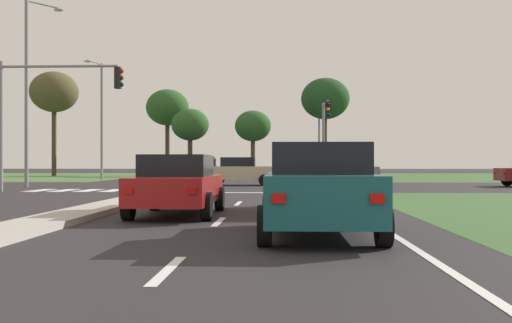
% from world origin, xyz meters
% --- Properties ---
extents(ground_plane, '(200.00, 200.00, 0.00)m').
position_xyz_m(ground_plane, '(0.00, 30.00, 0.00)').
color(ground_plane, '#282628').
extents(grass_verge_far_right, '(35.00, 35.00, 0.01)m').
position_xyz_m(grass_verge_far_right, '(25.50, 54.50, 0.00)').
color(grass_verge_far_right, '#385B2D').
rests_on(grass_verge_far_right, ground).
extents(median_island_near, '(1.20, 22.00, 0.14)m').
position_xyz_m(median_island_near, '(0.00, 11.00, 0.07)').
color(median_island_near, '#ADA89E').
rests_on(median_island_near, ground).
extents(median_island_far, '(1.20, 36.00, 0.14)m').
position_xyz_m(median_island_far, '(0.00, 55.00, 0.07)').
color(median_island_far, gray).
rests_on(median_island_far, ground).
extents(lane_dash_near, '(0.14, 2.00, 0.01)m').
position_xyz_m(lane_dash_near, '(3.50, 3.99, 0.01)').
color(lane_dash_near, silver).
rests_on(lane_dash_near, ground).
extents(lane_dash_second, '(0.14, 2.00, 0.01)m').
position_xyz_m(lane_dash_second, '(3.50, 9.99, 0.01)').
color(lane_dash_second, silver).
rests_on(lane_dash_second, ground).
extents(lane_dash_third, '(0.14, 2.00, 0.01)m').
position_xyz_m(lane_dash_third, '(3.50, 15.99, 0.01)').
color(lane_dash_third, silver).
rests_on(lane_dash_third, ground).
extents(edge_line_right, '(0.14, 24.00, 0.01)m').
position_xyz_m(edge_line_right, '(6.85, 12.00, 0.01)').
color(edge_line_right, silver).
rests_on(edge_line_right, ground).
extents(stop_bar_near, '(6.40, 0.50, 0.01)m').
position_xyz_m(stop_bar_near, '(3.80, 23.00, 0.01)').
color(stop_bar_near, silver).
rests_on(stop_bar_near, ground).
extents(crosswalk_bar_near, '(0.70, 2.80, 0.01)m').
position_xyz_m(crosswalk_bar_near, '(-6.40, 24.80, 0.01)').
color(crosswalk_bar_near, silver).
rests_on(crosswalk_bar_near, ground).
extents(crosswalk_bar_second, '(0.70, 2.80, 0.01)m').
position_xyz_m(crosswalk_bar_second, '(-5.25, 24.80, 0.01)').
color(crosswalk_bar_second, silver).
rests_on(crosswalk_bar_second, ground).
extents(crosswalk_bar_third, '(0.70, 2.80, 0.01)m').
position_xyz_m(crosswalk_bar_third, '(-4.10, 24.80, 0.01)').
color(crosswalk_bar_third, silver).
rests_on(crosswalk_bar_third, ground).
extents(crosswalk_bar_fourth, '(0.70, 2.80, 0.01)m').
position_xyz_m(crosswalk_bar_fourth, '(-2.95, 24.80, 0.01)').
color(crosswalk_bar_fourth, silver).
rests_on(crosswalk_bar_fourth, ground).
extents(crosswalk_bar_fifth, '(0.70, 2.80, 0.01)m').
position_xyz_m(crosswalk_bar_fifth, '(-1.80, 24.80, 0.01)').
color(crosswalk_bar_fifth, silver).
rests_on(crosswalk_bar_fifth, ground).
extents(crosswalk_bar_sixth, '(0.70, 2.80, 0.01)m').
position_xyz_m(crosswalk_bar_sixth, '(-0.65, 24.80, 0.01)').
color(crosswalk_bar_sixth, silver).
rests_on(crosswalk_bar_sixth, ground).
extents(crosswalk_bar_seventh, '(0.70, 2.80, 0.01)m').
position_xyz_m(crosswalk_bar_seventh, '(0.50, 24.80, 0.01)').
color(crosswalk_bar_seventh, silver).
rests_on(crosswalk_bar_seventh, ground).
extents(car_beige_near, '(4.29, 2.00, 1.61)m').
position_xyz_m(car_beige_near, '(2.51, 31.91, 0.82)').
color(car_beige_near, '#BCAD8E').
rests_on(car_beige_near, ground).
extents(car_grey_third, '(4.24, 2.07, 1.62)m').
position_xyz_m(car_grey_third, '(7.70, 28.34, 0.82)').
color(car_grey_third, slate).
rests_on(car_grey_third, ground).
extents(car_white_fourth, '(1.99, 4.26, 1.55)m').
position_xyz_m(car_white_fourth, '(5.58, 12.98, 0.79)').
color(car_white_fourth, silver).
rests_on(car_white_fourth, ground).
extents(car_blue_fifth, '(2.01, 4.23, 1.52)m').
position_xyz_m(car_blue_fifth, '(-2.39, 55.05, 0.78)').
color(car_blue_fifth, navy).
rests_on(car_blue_fifth, ground).
extents(car_teal_sixth, '(2.03, 4.26, 1.62)m').
position_xyz_m(car_teal_sixth, '(5.51, 7.43, 0.82)').
color(car_teal_sixth, '#19565B').
rests_on(car_teal_sixth, ground).
extents(car_red_eighth, '(1.98, 4.51, 1.48)m').
position_xyz_m(car_red_eighth, '(2.32, 11.64, 0.76)').
color(car_red_eighth, '#A31919').
rests_on(car_red_eighth, ground).
extents(traffic_signal_near_left, '(5.61, 0.32, 5.82)m').
position_xyz_m(traffic_signal_near_left, '(-5.57, 23.40, 4.05)').
color(traffic_signal_near_left, gray).
rests_on(traffic_signal_near_left, ground).
extents(traffic_signal_far_right, '(0.32, 4.17, 5.20)m').
position_xyz_m(traffic_signal_far_right, '(7.60, 35.06, 3.57)').
color(traffic_signal_far_right, gray).
rests_on(traffic_signal_far_right, ground).
extents(street_lamp_second, '(1.54, 1.82, 10.10)m').
position_xyz_m(street_lamp_second, '(-8.71, 29.14, 5.60)').
color(street_lamp_second, gray).
rests_on(street_lamp_second, ground).
extents(street_lamp_third, '(0.73, 2.53, 8.87)m').
position_xyz_m(street_lamp_third, '(-8.85, 42.53, 5.01)').
color(street_lamp_third, gray).
rests_on(street_lamp_third, ground).
extents(street_lamp_fourth, '(0.80, 1.82, 9.64)m').
position_xyz_m(street_lamp_fourth, '(8.78, 60.59, 5.33)').
color(street_lamp_fourth, gray).
rests_on(street_lamp_fourth, ground).
extents(pedestrian_at_median, '(0.34, 0.34, 1.67)m').
position_xyz_m(pedestrian_at_median, '(0.10, 39.64, 1.15)').
color(pedestrian_at_median, maroon).
rests_on(pedestrian_at_median, median_island_far).
extents(treeline_second, '(4.71, 4.71, 10.30)m').
position_xyz_m(treeline_second, '(-17.53, 56.07, 8.22)').
color(treeline_second, '#423323').
rests_on(treeline_second, ground).
extents(treeline_third, '(4.46, 4.46, 9.00)m').
position_xyz_m(treeline_third, '(-7.06, 60.31, 7.04)').
color(treeline_third, '#423323').
rests_on(treeline_third, ground).
extents(treeline_fourth, '(3.64, 3.64, 6.56)m').
position_xyz_m(treeline_fourth, '(-3.99, 55.75, 4.95)').
color(treeline_fourth, '#423323').
rests_on(treeline_fourth, ground).
extents(treeline_fifth, '(3.75, 3.75, 6.71)m').
position_xyz_m(treeline_fifth, '(1.93, 59.86, 5.06)').
color(treeline_fifth, '#423323').
rests_on(treeline_fifth, ground).
extents(treeline_sixth, '(4.72, 4.72, 9.57)m').
position_xyz_m(treeline_sixth, '(9.15, 56.52, 7.53)').
color(treeline_sixth, '#423323').
rests_on(treeline_sixth, ground).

